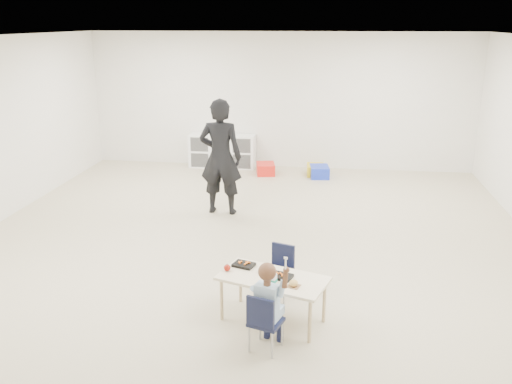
# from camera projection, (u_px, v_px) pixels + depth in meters

# --- Properties ---
(room) EXTENTS (9.00, 9.02, 2.80)m
(room) POSITION_uv_depth(u_px,v_px,m) (247.00, 150.00, 7.01)
(room) COLOR beige
(room) RESTS_ON ground
(table) EXTENTS (1.21, 0.86, 0.50)m
(table) POSITION_uv_depth(u_px,v_px,m) (273.00, 299.00, 5.61)
(table) COLOR beige
(table) RESTS_ON ground
(chair_near) EXTENTS (0.36, 0.35, 0.60)m
(chair_near) POSITION_uv_depth(u_px,v_px,m) (266.00, 321.00, 5.11)
(chair_near) COLOR black
(chair_near) RESTS_ON ground
(chair_far) EXTENTS (0.36, 0.35, 0.60)m
(chair_far) POSITION_uv_depth(u_px,v_px,m) (279.00, 273.00, 6.08)
(chair_far) COLOR black
(chair_far) RESTS_ON ground
(child) EXTENTS (0.51, 0.51, 0.95)m
(child) POSITION_uv_depth(u_px,v_px,m) (266.00, 305.00, 5.06)
(child) COLOR #A4BEDE
(child) RESTS_ON chair_near
(lunch_tray_near) EXTENTS (0.26, 0.22, 0.03)m
(lunch_tray_near) POSITION_uv_depth(u_px,v_px,m) (281.00, 276.00, 5.52)
(lunch_tray_near) COLOR black
(lunch_tray_near) RESTS_ON table
(lunch_tray_far) EXTENTS (0.26, 0.22, 0.03)m
(lunch_tray_far) POSITION_uv_depth(u_px,v_px,m) (244.00, 265.00, 5.78)
(lunch_tray_far) COLOR black
(lunch_tray_far) RESTS_ON table
(milk_carton) EXTENTS (0.09, 0.09, 0.10)m
(milk_carton) POSITION_uv_depth(u_px,v_px,m) (273.00, 278.00, 5.40)
(milk_carton) COLOR white
(milk_carton) RESTS_ON table
(bread_roll) EXTENTS (0.09, 0.09, 0.07)m
(bread_roll) POSITION_uv_depth(u_px,v_px,m) (294.00, 283.00, 5.34)
(bread_roll) COLOR #DDA75A
(bread_roll) RESTS_ON table
(apple_near) EXTENTS (0.07, 0.07, 0.07)m
(apple_near) POSITION_uv_depth(u_px,v_px,m) (262.00, 269.00, 5.63)
(apple_near) COLOR #9A1B0E
(apple_near) RESTS_ON table
(apple_far) EXTENTS (0.07, 0.07, 0.07)m
(apple_far) POSITION_uv_depth(u_px,v_px,m) (227.00, 268.00, 5.66)
(apple_far) COLOR #9A1B0E
(apple_far) RESTS_ON table
(cubby_shelf) EXTENTS (1.40, 0.40, 0.70)m
(cubby_shelf) POSITION_uv_depth(u_px,v_px,m) (222.00, 151.00, 11.53)
(cubby_shelf) COLOR white
(cubby_shelf) RESTS_ON ground
(adult) EXTENTS (0.70, 0.47, 1.86)m
(adult) POSITION_uv_depth(u_px,v_px,m) (221.00, 157.00, 8.61)
(adult) COLOR black
(adult) RESTS_ON ground
(bin_red) EXTENTS (0.44, 0.52, 0.22)m
(bin_red) POSITION_uv_depth(u_px,v_px,m) (266.00, 169.00, 11.05)
(bin_red) COLOR red
(bin_red) RESTS_ON ground
(bin_yellow) EXTENTS (0.37, 0.46, 0.21)m
(bin_yellow) POSITION_uv_depth(u_px,v_px,m) (315.00, 170.00, 10.99)
(bin_yellow) COLOR gold
(bin_yellow) RESTS_ON ground
(bin_blue) EXTENTS (0.42, 0.50, 0.23)m
(bin_blue) POSITION_uv_depth(u_px,v_px,m) (319.00, 172.00, 10.84)
(bin_blue) COLOR #1A33C6
(bin_blue) RESTS_ON ground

